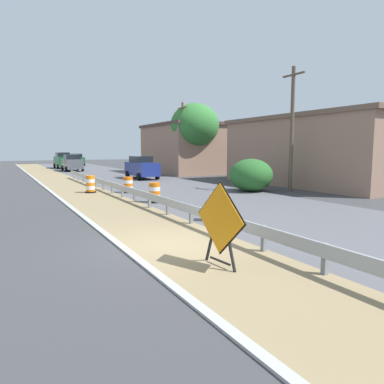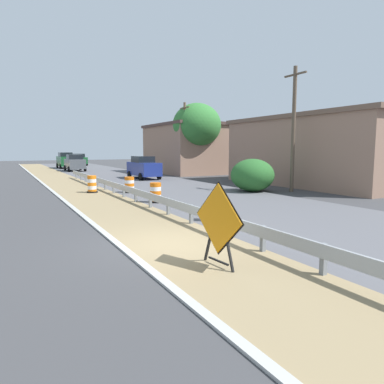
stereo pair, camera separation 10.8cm
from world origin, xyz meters
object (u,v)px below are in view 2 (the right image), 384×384
Objects in this scene: traffic_barrel_mid at (92,185)px; traffic_barrel_close at (156,194)px; utility_pole_near at (293,128)px; utility_pole_mid at (185,138)px; car_lead_near_lane at (75,163)px; car_mid_far_lane at (79,160)px; car_trailing_near_lane at (144,167)px; car_lead_far_lane at (65,160)px; traffic_barrel_far at (129,186)px; warning_sign_diamond at (218,221)px; traffic_barrel_nearest at (217,209)px.

traffic_barrel_close is at bearing -71.21° from traffic_barrel_mid.
utility_pole_near reaches higher than utility_pole_mid.
car_lead_near_lane is 0.99× the size of car_mid_far_lane.
utility_pole_near reaches higher than car_trailing_near_lane.
car_lead_far_lane reaches higher than traffic_barrel_mid.
car_lead_far_lane is 0.64× the size of utility_pole_mid.
traffic_barrel_far is at bearing -27.43° from traffic_barrel_mid.
traffic_barrel_mid is 30.12m from car_lead_far_lane.
traffic_barrel_close is 0.22× the size of car_lead_far_lane.
car_lead_near_lane is (1.02, 24.03, 0.57)m from traffic_barrel_far.
traffic_barrel_close is 0.22× the size of car_trailing_near_lane.
utility_pole_mid is at bearing 38.48° from traffic_barrel_mid.
car_lead_far_lane is 22.82m from utility_pole_mid.
car_lead_near_lane is 0.64× the size of utility_pole_mid.
traffic_barrel_far is at bearing -106.57° from warning_sign_diamond.
utility_pole_mid reaches higher than traffic_barrel_mid.
traffic_barrel_mid is 0.23× the size of car_trailing_near_lane.
car_trailing_near_lane is (6.52, 8.28, 0.54)m from traffic_barrel_mid.
warning_sign_diamond is 24.84m from car_trailing_near_lane.
warning_sign_diamond is at bearing -104.34° from traffic_barrel_close.
car_mid_far_lane is 0.59× the size of utility_pole_near.
utility_pole_near is (11.32, -5.49, 3.55)m from traffic_barrel_mid.
traffic_barrel_close is 17.28m from utility_pole_mid.
traffic_barrel_close is (2.52, 9.87, -0.61)m from warning_sign_diamond.
traffic_barrel_mid is at bearing 152.57° from traffic_barrel_far.
car_trailing_near_lane is 0.64× the size of utility_pole_mid.
warning_sign_diamond is at bearing 175.04° from car_lead_near_lane.
car_mid_far_lane is at bearing -23.43° from car_lead_far_lane.
traffic_barrel_far is (2.06, -1.07, -0.04)m from traffic_barrel_mid.
traffic_barrel_mid is at bearing -11.55° from car_mid_far_lane.
utility_pole_mid is at bearing -150.53° from car_lead_near_lane.
utility_pole_near reaches higher than traffic_barrel_nearest.
car_trailing_near_lane is (4.59, 13.93, 0.57)m from traffic_barrel_close.
traffic_barrel_far is 24.06m from car_lead_near_lane.
car_mid_far_lane is (4.35, 43.11, 0.51)m from traffic_barrel_close.
car_lead_far_lane reaches higher than traffic_barrel_close.
car_trailing_near_lane is at bearing -1.56° from car_mid_far_lane.
traffic_barrel_far is 31.05m from car_lead_far_lane.
car_lead_far_lane is at bearing -100.74° from warning_sign_diamond.
utility_pole_mid is at bearing 91.45° from utility_pole_near.
traffic_barrel_nearest is at bearing -89.31° from traffic_barrel_far.
traffic_barrel_close is 0.22× the size of car_lead_near_lane.
traffic_barrel_nearest is 0.13× the size of utility_pole_near.
traffic_barrel_mid is at bearing 101.13° from traffic_barrel_nearest.
utility_pole_mid reaches higher than traffic_barrel_close.
car_lead_near_lane is at bearing -101.59° from warning_sign_diamond.
utility_pole_mid is (7.90, -21.25, 2.62)m from car_lead_far_lane.
car_lead_far_lane is 36.51m from utility_pole_near.
warning_sign_diamond is 1.93× the size of traffic_barrel_nearest.
utility_pole_near is at bearing 19.11° from car_trailing_near_lane.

